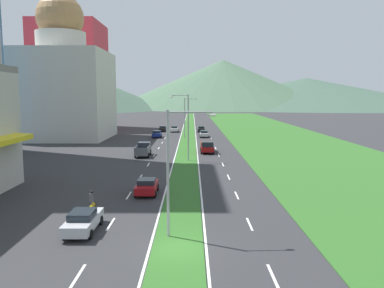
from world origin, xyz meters
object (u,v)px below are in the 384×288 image
(street_lamp_mid, at_px, (188,123))
(pickup_truck_0, at_px, (209,147))
(car_0, at_px, (206,134))
(pickup_truck_1, at_px, (145,150))
(street_lamp_near, at_px, (176,164))
(car_2, at_px, (203,129))
(car_3, at_px, (165,129))
(car_4, at_px, (148,186))
(car_6, at_px, (176,129))
(street_lamp_far, at_px, (188,115))
(motorcycle_rider, at_px, (94,203))
(car_5, at_px, (85,221))
(car_1, at_px, (159,134))

(street_lamp_mid, xyz_separation_m, pickup_truck_0, (3.32, 7.83, -4.48))
(car_0, bearing_deg, pickup_truck_1, -20.71)
(street_lamp_near, bearing_deg, car_2, 87.24)
(street_lamp_mid, xyz_separation_m, car_0, (3.56, 32.01, -4.71))
(car_3, distance_m, pickup_truck_0, 39.16)
(car_2, height_order, car_4, car_2)
(car_4, height_order, car_6, car_6)
(street_lamp_near, height_order, street_lamp_mid, street_lamp_mid)
(street_lamp_near, distance_m, pickup_truck_1, 35.71)
(street_lamp_far, relative_size, car_6, 2.09)
(car_6, bearing_deg, pickup_truck_1, 175.53)
(motorcycle_rider, bearing_deg, car_6, -2.95)
(street_lamp_near, height_order, pickup_truck_1, street_lamp_near)
(car_2, height_order, car_6, car_6)
(street_lamp_far, height_order, car_0, street_lamp_far)
(street_lamp_near, bearing_deg, pickup_truck_0, 84.49)
(car_2, relative_size, car_5, 0.86)
(pickup_truck_1, bearing_deg, car_6, -4.47)
(car_4, bearing_deg, street_lamp_mid, -10.45)
(street_lamp_near, relative_size, car_2, 2.09)
(street_lamp_far, bearing_deg, car_1, 174.03)
(street_lamp_far, xyz_separation_m, car_1, (-6.59, 0.69, -4.31))
(motorcycle_rider, bearing_deg, pickup_truck_0, -18.00)
(car_1, distance_m, pickup_truck_1, 26.42)
(car_5, bearing_deg, street_lamp_mid, -12.93)
(car_2, distance_m, pickup_truck_0, 36.01)
(car_5, distance_m, pickup_truck_0, 38.44)
(car_0, xyz_separation_m, car_6, (-7.26, 12.32, 0.04))
(car_0, relative_size, pickup_truck_1, 0.81)
(car_4, relative_size, car_5, 0.89)
(car_6, distance_m, pickup_truck_0, 37.17)
(car_1, relative_size, motorcycle_rider, 2.03)
(pickup_truck_1, bearing_deg, street_lamp_near, -169.55)
(car_3, bearing_deg, car_6, -113.01)
(car_1, relative_size, car_3, 1.00)
(car_3, distance_m, pickup_truck_1, 41.05)
(car_3, bearing_deg, car_0, -142.76)
(street_lamp_far, xyz_separation_m, pickup_truck_1, (-6.33, -25.73, -4.12))
(car_1, xyz_separation_m, car_6, (3.37, 13.30, -0.01))
(street_lamp_mid, distance_m, car_2, 44.21)
(street_lamp_near, height_order, car_6, street_lamp_near)
(car_2, bearing_deg, pickup_truck_1, -14.32)
(car_2, height_order, pickup_truck_1, pickup_truck_1)
(car_3, bearing_deg, street_lamp_mid, -171.51)
(car_1, height_order, car_5, car_1)
(car_3, xyz_separation_m, motorcycle_rider, (-0.44, -70.37, -0.02))
(street_lamp_near, xyz_separation_m, pickup_truck_1, (-6.44, 34.90, -3.97))
(pickup_truck_1, bearing_deg, car_4, -172.05)
(car_0, height_order, pickup_truck_1, pickup_truck_1)
(street_lamp_near, height_order, street_lamp_far, street_lamp_far)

